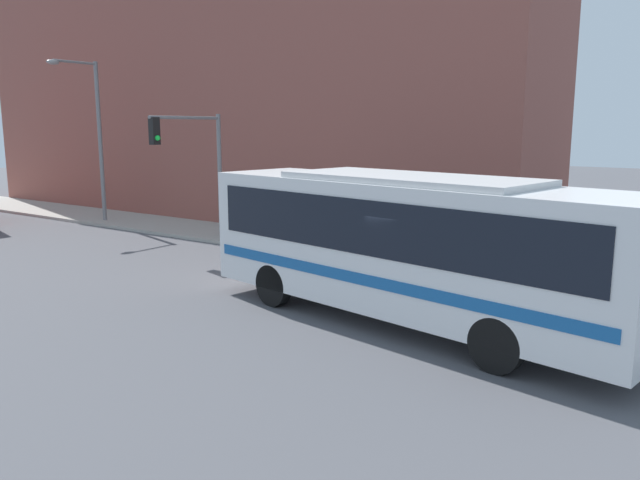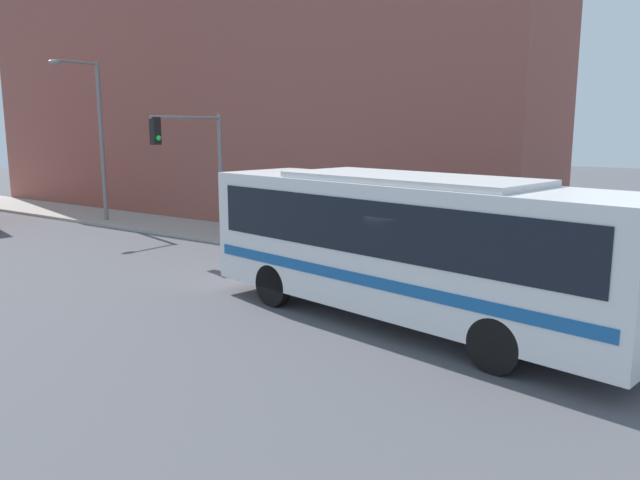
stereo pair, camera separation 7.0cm
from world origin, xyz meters
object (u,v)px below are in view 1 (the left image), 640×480
fire_hydrant (360,246)px  street_lamp (93,128)px  parking_meter (230,214)px  city_bus (408,240)px  pedestrian_near_corner (270,216)px  traffic_light_pole (195,153)px

fire_hydrant → street_lamp: bearing=90.2°
fire_hydrant → parking_meter: 5.70m
city_bus → fire_hydrant: (5.01, 4.28, -1.41)m
city_bus → pedestrian_near_corner: 10.69m
fire_hydrant → street_lamp: size_ratio=0.10×
parking_meter → traffic_light_pole: bearing=151.3°
city_bus → pedestrian_near_corner: city_bus is taller
city_bus → traffic_light_pole: size_ratio=2.26×
fire_hydrant → city_bus: bearing=-139.5°
parking_meter → pedestrian_near_corner: size_ratio=0.82×
fire_hydrant → parking_meter: (-0.00, 5.67, 0.58)m
street_lamp → pedestrian_near_corner: street_lamp is taller
parking_meter → fire_hydrant: bearing=-90.0°
traffic_light_pole → pedestrian_near_corner: traffic_light_pole is taller
fire_hydrant → pedestrian_near_corner: size_ratio=0.41×
city_bus → pedestrian_near_corner: size_ratio=6.24×
city_bus → fire_hydrant: 6.74m
city_bus → traffic_light_pole: 11.34m
city_bus → parking_meter: city_bus is taller
parking_meter → street_lamp: size_ratio=0.20×
city_bus → street_lamp: bearing=83.9°
traffic_light_pole → parking_meter: bearing=-28.7°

